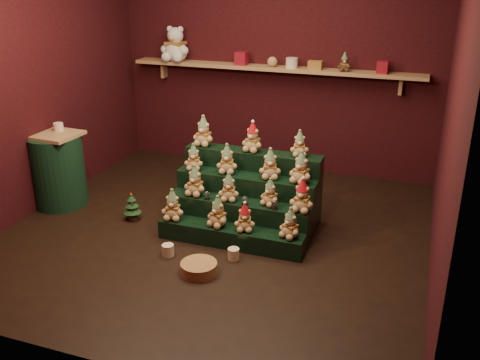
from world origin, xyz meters
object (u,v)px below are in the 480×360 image
at_px(mini_christmas_tree, 132,206).
at_px(brown_bear, 344,62).
at_px(wicker_basket, 199,268).
at_px(white_bear, 175,39).
at_px(riser_tier_front, 230,236).
at_px(snow_globe_a, 207,195).
at_px(mug_left, 168,250).
at_px(snow_globe_c, 275,205).
at_px(mug_right, 234,254).
at_px(snow_globe_b, 245,200).
at_px(side_table, 58,170).

height_order(mini_christmas_tree, brown_bear, brown_bear).
xyz_separation_m(wicker_basket, white_bear, (-1.42, 2.60, 1.54)).
distance_m(riser_tier_front, white_bear, 2.94).
height_order(snow_globe_a, brown_bear, brown_bear).
bearing_deg(wicker_basket, snow_globe_a, 107.04).
xyz_separation_m(mug_left, wicker_basket, (0.38, -0.18, -0.01)).
bearing_deg(white_bear, mug_left, -63.16).
bearing_deg(mug_left, brown_bear, 65.71).
relative_size(snow_globe_c, mug_right, 0.85).
bearing_deg(snow_globe_c, mug_right, -122.96).
height_order(mug_left, mug_right, mug_left).
bearing_deg(snow_globe_b, mug_right, -85.22).
height_order(snow_globe_b, brown_bear, brown_bear).
distance_m(riser_tier_front, wicker_basket, 0.56).
height_order(side_table, mug_left, side_table).
bearing_deg(snow_globe_c, snow_globe_b, 180.00).
distance_m(snow_globe_a, snow_globe_c, 0.67).
relative_size(snow_globe_c, brown_bear, 0.43).
relative_size(riser_tier_front, snow_globe_a, 17.66).
xyz_separation_m(side_table, wicker_basket, (2.00, -0.81, -0.35)).
bearing_deg(mini_christmas_tree, snow_globe_c, -0.48).
bearing_deg(mug_right, riser_tier_front, 116.46).
xyz_separation_m(snow_globe_b, mini_christmas_tree, (-1.23, 0.01, -0.25)).
xyz_separation_m(snow_globe_a, mug_left, (-0.16, -0.54, -0.35)).
xyz_separation_m(snow_globe_b, white_bear, (-1.58, 1.88, 1.19)).
bearing_deg(riser_tier_front, mug_left, -140.67).
distance_m(wicker_basket, white_bear, 3.34).
bearing_deg(riser_tier_front, mug_right, -63.54).
bearing_deg(wicker_basket, mug_right, 58.44).
xyz_separation_m(riser_tier_front, brown_bear, (0.63, 2.04, 1.33)).
height_order(snow_globe_c, side_table, side_table).
bearing_deg(snow_globe_c, riser_tier_front, -156.98).
bearing_deg(snow_globe_a, mini_christmas_tree, 179.15).
relative_size(riser_tier_front, white_bear, 2.58).
height_order(riser_tier_front, snow_globe_c, snow_globe_c).
relative_size(snow_globe_b, mini_christmas_tree, 0.27).
height_order(riser_tier_front, mini_christmas_tree, mini_christmas_tree).
bearing_deg(riser_tier_front, snow_globe_a, 151.77).
height_order(side_table, mug_right, side_table).
bearing_deg(snow_globe_c, white_bear, 134.83).
xyz_separation_m(snow_globe_b, snow_globe_c, (0.29, -0.00, 0.00)).
distance_m(snow_globe_c, wicker_basket, 0.92).
xyz_separation_m(snow_globe_a, wicker_basket, (0.22, -0.72, -0.35)).
bearing_deg(mug_right, wicker_basket, -121.56).
height_order(white_bear, brown_bear, white_bear).
bearing_deg(snow_globe_b, riser_tier_front, -118.03).
height_order(riser_tier_front, wicker_basket, riser_tier_front).
bearing_deg(mug_right, mini_christmas_tree, 161.99).
bearing_deg(side_table, wicker_basket, -18.62).
bearing_deg(wicker_basket, white_bear, 118.57).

